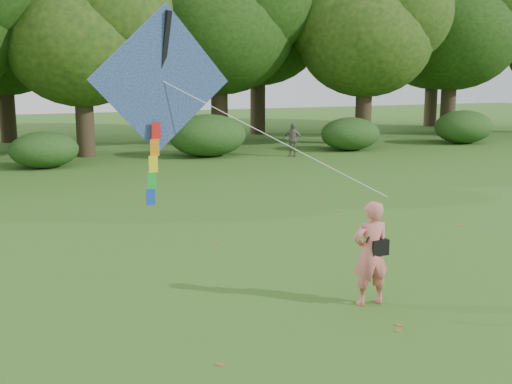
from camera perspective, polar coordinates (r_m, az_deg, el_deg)
name	(u,v)px	position (r m, az deg, el deg)	size (l,w,h in m)	color
ground	(366,291)	(11.51, 9.75, -8.64)	(100.00, 100.00, 0.00)	#265114
man_kite_flyer	(371,253)	(10.63, 10.15, -5.39)	(0.63, 0.42, 1.74)	#D66965
bystander_right	(292,140)	(28.63, 3.26, 4.67)	(0.87, 0.36, 1.49)	slate
crossbody_bag	(378,246)	(10.64, 10.79, -4.76)	(0.43, 0.20, 0.70)	black
flying_kite	(162,84)	(10.04, -8.39, 9.50)	(4.50, 1.53, 3.07)	#285AB0
tree_line	(149,32)	(32.95, -9.50, 13.81)	(54.70, 15.30, 9.48)	#3A2D1E
shrub_band	(125,141)	(27.40, -11.56, 4.43)	(39.15, 3.22, 1.88)	#264919
fallen_leaves	(287,232)	(15.29, 2.74, -3.58)	(8.21, 11.97, 0.01)	brown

